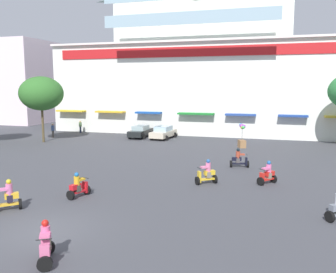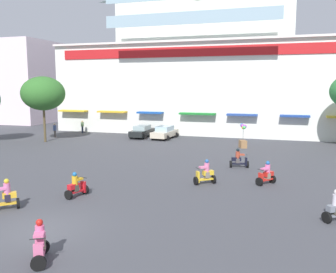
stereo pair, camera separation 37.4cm
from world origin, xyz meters
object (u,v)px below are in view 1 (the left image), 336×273
plaza_tree_0 (41,94)px  parked_car_0 (141,131)px  scooter_rider_3 (8,198)px  scooter_rider_7 (239,160)px  balloon_vendor_cart (242,136)px  scooter_rider_1 (78,187)px  scooter_rider_4 (267,175)px  parked_car_1 (163,132)px  scooter_rider_5 (207,174)px  pedestrian_0 (53,130)px  scooter_rider_6 (46,245)px  pedestrian_1 (80,126)px

plaza_tree_0 → parked_car_0: plaza_tree_0 is taller
scooter_rider_3 → scooter_rider_7: size_ratio=1.07×
parked_car_0 → scooter_rider_7: (12.79, -12.77, -0.13)m
scooter_rider_3 → balloon_vendor_cart: bearing=66.4°
scooter_rider_1 → scooter_rider_4: bearing=29.9°
parked_car_1 → scooter_rider_3: scooter_rider_3 is taller
scooter_rider_4 → scooter_rider_7: scooter_rider_4 is taller
scooter_rider_1 → scooter_rider_5: scooter_rider_5 is taller
plaza_tree_0 → balloon_vendor_cart: plaza_tree_0 is taller
parked_car_0 → scooter_rider_1: bearing=-77.8°
parked_car_0 → scooter_rider_4: scooter_rider_4 is taller
parked_car_1 → scooter_rider_3: bearing=-90.4°
scooter_rider_7 → pedestrian_0: (-22.67, 9.54, 0.37)m
scooter_rider_1 → pedestrian_0: size_ratio=0.85×
scooter_rider_6 → balloon_vendor_cart: balloon_vendor_cart is taller
scooter_rider_3 → scooter_rider_4: (12.23, 8.64, -0.05)m
plaza_tree_0 → scooter_rider_7: bearing=-16.4°
plaza_tree_0 → pedestrian_0: 5.42m
scooter_rider_5 → balloon_vendor_cart: bearing=86.1°
scooter_rider_4 → pedestrian_0: pedestrian_0 is taller
scooter_rider_1 → scooter_rider_5: bearing=36.5°
scooter_rider_7 → parked_car_1: bearing=128.1°
scooter_rider_7 → scooter_rider_3: bearing=-128.1°
scooter_rider_3 → scooter_rider_4: bearing=35.2°
scooter_rider_5 → scooter_rider_7: 5.51m
scooter_rider_1 → balloon_vendor_cart: balloon_vendor_cart is taller
pedestrian_0 → scooter_rider_1: bearing=-52.8°
scooter_rider_5 → pedestrian_0: size_ratio=0.93×
parked_car_0 → pedestrian_0: bearing=-161.9°
parked_car_0 → scooter_rider_6: (7.71, -29.65, -0.09)m
plaza_tree_0 → balloon_vendor_cart: bearing=6.8°
parked_car_1 → scooter_rider_1: size_ratio=3.15×
parked_car_1 → scooter_rider_6: size_ratio=3.00×
scooter_rider_1 → balloon_vendor_cart: (7.29, 18.91, 0.56)m
scooter_rider_6 → scooter_rider_7: 17.62m
pedestrian_0 → scooter_rider_7: bearing=-22.8°
parked_car_1 → pedestrian_0: (-12.76, -3.07, 0.22)m
plaza_tree_0 → parked_car_1: 14.13m
parked_car_0 → scooter_rider_7: size_ratio=3.04×
scooter_rider_1 → scooter_rider_7: 12.69m
plaza_tree_0 → scooter_rider_1: bearing=-49.7°
scooter_rider_5 → pedestrian_0: pedestrian_0 is taller
parked_car_0 → scooter_rider_1: size_ratio=3.11×
balloon_vendor_cart → scooter_rider_1: bearing=-111.1°
scooter_rider_3 → scooter_rider_5: same height
plaza_tree_0 → scooter_rider_6: size_ratio=4.69×
plaza_tree_0 → balloon_vendor_cart: (21.20, 2.53, -4.14)m
parked_car_0 → scooter_rider_6: bearing=-75.4°
scooter_rider_3 → pedestrian_1: size_ratio=0.99×
scooter_rider_1 → scooter_rider_7: scooter_rider_7 is taller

